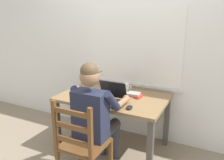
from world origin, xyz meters
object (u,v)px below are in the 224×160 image
wooden_chair (82,145)px  laptop (110,97)px  coffee_mug_dark (116,86)px  seated_person (96,113)px  desk (113,103)px  coffee_mug_white (126,87)px  book_stack_main (134,95)px  computer_mouse (129,107)px  landscape_photo_print (80,92)px

wooden_chair → laptop: 0.65m
coffee_mug_dark → laptop: bearing=-74.1°
seated_person → desk: bearing=94.4°
desk → wooden_chair: 0.78m
coffee_mug_white → laptop: bearing=-92.4°
desk → book_stack_main: 0.28m
laptop → book_stack_main: bearing=57.8°
desk → laptop: 0.24m
coffee_mug_white → computer_mouse: bearing=-63.8°
wooden_chair → coffee_mug_dark: (-0.11, 1.00, 0.29)m
desk → wooden_chair: wooden_chair is taller
desk → coffee_mug_white: bearing=74.8°
wooden_chair → laptop: size_ratio=2.83×
seated_person → laptop: seated_person is taller
laptop → coffee_mug_white: 0.44m
coffee_mug_white → coffee_mug_dark: bearing=-175.0°
seated_person → laptop: size_ratio=3.75×
seated_person → coffee_mug_dark: seated_person is taller
desk → coffee_mug_dark: size_ratio=11.63×
wooden_chair → laptop: wooden_chair is taller
coffee_mug_dark → book_stack_main: size_ratio=0.53×
wooden_chair → computer_mouse: size_ratio=9.33×
wooden_chair → laptop: bearing=88.7°
coffee_mug_dark → book_stack_main: 0.34m
computer_mouse → book_stack_main: book_stack_main is taller
laptop → landscape_photo_print: laptop is taller
seated_person → computer_mouse: size_ratio=12.37×
coffee_mug_dark → landscape_photo_print: 0.49m
coffee_mug_dark → computer_mouse: bearing=-52.2°
wooden_chair → coffee_mug_dark: wooden_chair is taller
computer_mouse → landscape_photo_print: size_ratio=0.77×
computer_mouse → coffee_mug_dark: (-0.40, 0.52, 0.03)m
seated_person → computer_mouse: bearing=35.0°
desk → computer_mouse: computer_mouse is taller
seated_person → book_stack_main: seated_person is taller
wooden_chair → seated_person: bearing=90.0°
laptop → computer_mouse: laptop is taller
laptop → wooden_chair: bearing=-91.3°
wooden_chair → coffee_mug_white: 1.06m
book_stack_main → landscape_photo_print: (-0.68, -0.17, -0.02)m
landscape_photo_print → coffee_mug_white: bearing=22.0°
laptop → coffee_mug_white: laptop is taller
desk → seated_person: 0.49m
desk → book_stack_main: bearing=23.8°
laptop → coffee_mug_dark: (-0.12, 0.43, -0.01)m
desk → seated_person: size_ratio=1.05×
seated_person → book_stack_main: 0.62m
desk → wooden_chair: size_ratio=1.39×
book_stack_main → wooden_chair: bearing=-102.8°
desk → coffee_mug_white: size_ratio=11.63×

